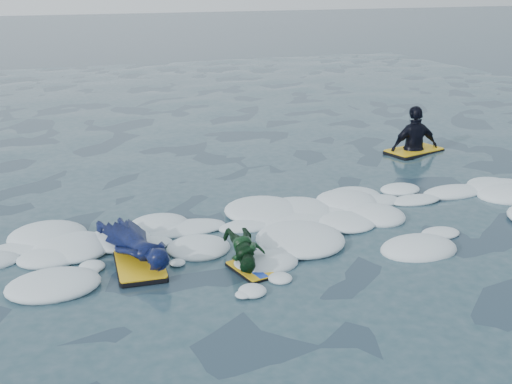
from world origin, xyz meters
The scene contains 5 objects.
ground centered at (0.00, 0.00, 0.00)m, with size 120.00×120.00×0.00m, color #182F3A.
foam_band centered at (0.00, 1.03, 0.00)m, with size 12.00×3.10×0.30m, color white, non-canonical shape.
prone_woman_unit centered at (-1.41, 0.82, 0.23)m, with size 1.03×1.81×0.45m.
prone_child_unit centered at (-0.07, 0.14, 0.21)m, with size 0.74×1.16×0.41m.
waiting_rider_unit centered at (5.29, 4.26, 0.09)m, with size 1.39×0.98×1.89m.
Camera 1 is at (-2.67, -7.23, 3.70)m, focal length 45.00 mm.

